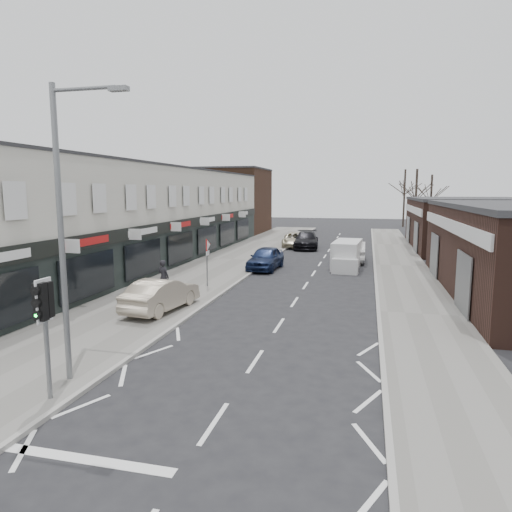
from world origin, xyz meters
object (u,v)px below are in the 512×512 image
Objects in this scene: pedestrian at (163,277)px; sedan_on_pavement at (161,294)px; street_lamp at (66,219)px; parked_car_left_a at (266,258)px; traffic_light at (44,311)px; parked_car_left_b at (306,240)px; parked_car_left_c at (295,240)px; parked_car_right_a at (354,251)px; warning_sign at (208,249)px; white_van at (347,256)px; parked_car_right_b at (352,250)px.

sedan_on_pavement is at bearing 128.57° from pedestrian.
street_lamp reaches higher than parked_car_left_a.
traffic_light reaches higher than parked_car_left_b.
parked_car_left_c is (1.13, 32.55, -3.93)m from street_lamp.
street_lamp reaches higher than parked_car_right_a.
parked_car_left_b is (2.96, 18.86, -1.42)m from warning_sign.
street_lamp is at bearing -87.16° from warning_sign.
pedestrian is at bearing 101.21° from traffic_light.
street_lamp reaches higher than parked_car_left_b.
white_van is at bearing 49.98° from warning_sign.
street_lamp is 2.96× the size of warning_sign.
street_lamp is 1.85× the size of sedan_on_pavement.
parked_car_right_b is at bearing 76.45° from traffic_light.
parked_car_left_a is at bearing -94.87° from pedestrian.
pedestrian is at bearing -123.51° from warning_sign.
parked_car_left_b is at bearing -42.43° from parked_car_left_c.
traffic_light is 26.77m from parked_car_right_a.
traffic_light is at bearing 76.50° from parked_car_right_b.
pedestrian reaches higher than parked_car_right_b.
pedestrian is 0.38× the size of parked_car_right_a.
traffic_light is at bearing -97.53° from parked_car_left_c.
white_van is 0.92× the size of parked_car_left_b.
street_lamp is at bearing -102.77° from white_van.
street_lamp is 8.39m from sedan_on_pavement.
parked_car_left_b is (4.51, 21.21, -0.22)m from pedestrian.
warning_sign is 15.34m from parked_car_right_b.
traffic_light is 0.66× the size of parked_car_right_a.
traffic_light is 8.85m from sedan_on_pavement.
parked_car_left_c is at bearing -54.42° from parked_car_right_a.
traffic_light is at bearing 104.13° from sedan_on_pavement.
parked_car_left_a is at bearing -101.08° from parked_car_left_b.
pedestrian is at bearing -124.47° from white_van.
traffic_light is 2.52m from street_lamp.
traffic_light is 1.15× the size of warning_sign.
white_van is 1.10× the size of parked_car_left_a.
parked_car_right_a is 1.56m from parked_car_right_b.
parked_car_right_a is (6.79, 25.84, -1.64)m from traffic_light.
parked_car_right_b is (7.60, 18.74, -0.16)m from sedan_on_pavement.
parked_car_left_a is at bearing 40.48° from parked_car_right_a.
street_lamp reaches higher than traffic_light.
white_van is 5.68m from parked_car_left_a.
white_van is 11.16m from parked_car_left_b.
white_van reaches higher than parked_car_right_a.
sedan_on_pavement is at bearing 96.60° from traffic_light.
parked_car_left_b is at bearing -86.93° from pedestrian.
parked_car_left_c is 9.81m from parked_car_right_a.
warning_sign is 7.14m from parked_car_left_a.
parked_car_left_b is at bearing 87.09° from parked_car_left_a.
street_lamp is 13.04m from warning_sign.
street_lamp is (-0.13, 1.22, 2.20)m from traffic_light.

